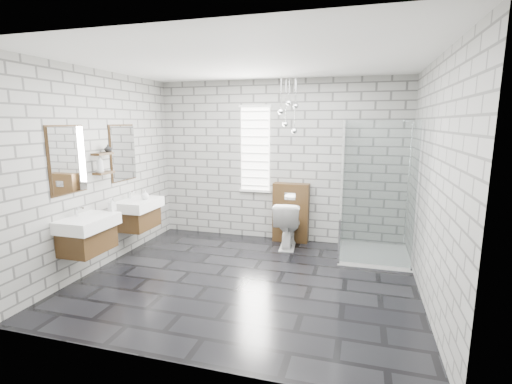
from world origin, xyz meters
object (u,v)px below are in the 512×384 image
at_px(vanity_left, 85,224).
at_px(vanity_right, 137,205).
at_px(toilet, 288,224).
at_px(cistern_panel, 291,213).
at_px(shower_enclosure, 368,226).

distance_m(vanity_left, vanity_right, 1.10).
relative_size(vanity_right, toilet, 2.09).
distance_m(vanity_right, cistern_panel, 2.49).
height_order(shower_enclosure, toilet, shower_enclosure).
xyz_separation_m(cistern_panel, toilet, (0.00, -0.28, -0.13)).
height_order(vanity_left, shower_enclosure, shower_enclosure).
relative_size(vanity_left, shower_enclosure, 0.77).
xyz_separation_m(cistern_panel, shower_enclosure, (1.25, -0.52, 0.00)).
bearing_deg(toilet, cistern_panel, -95.31).
xyz_separation_m(vanity_left, shower_enclosure, (3.41, 1.80, -0.25)).
relative_size(vanity_left, vanity_right, 1.00).
bearing_deg(shower_enclosure, vanity_left, -152.11).
bearing_deg(cistern_panel, vanity_left, -132.92).
xyz_separation_m(vanity_left, vanity_right, (0.00, 1.10, 0.00)).
relative_size(vanity_right, shower_enclosure, 0.77).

